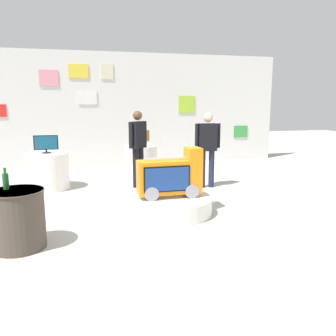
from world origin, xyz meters
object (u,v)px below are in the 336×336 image
Objects in this scene: novelty_firetruck_tv at (171,177)px; side_table_round at (18,219)px; bottle_on_side_table at (6,181)px; shopper_browsing_near_truck at (138,143)px; display_pedestal_center_rear at (141,161)px; tv_on_center_rear at (141,137)px; shopper_browsing_rear at (207,144)px; main_display_pedestal at (169,205)px; display_pedestal_left_rear at (48,171)px; tv_on_left_rear at (46,143)px.

side_table_round is (-2.24, -0.91, -0.22)m from novelty_firetruck_tv.
bottle_on_side_table is 0.16× the size of shopper_browsing_near_truck.
tv_on_center_rear is at bearing -89.27° from display_pedestal_center_rear.
shopper_browsing_near_truck is at bearing -102.97° from display_pedestal_center_rear.
display_pedestal_center_rear is at bearing 77.03° from shopper_browsing_near_truck.
main_display_pedestal is at bearing -128.65° from shopper_browsing_rear.
display_pedestal_left_rear is at bearing 172.04° from shopper_browsing_near_truck.
display_pedestal_left_rear is at bearing 132.79° from main_display_pedestal.
shopper_browsing_near_truck is at bearing 95.32° from main_display_pedestal.
side_table_round is at bearing -157.57° from main_display_pedestal.
display_pedestal_left_rear is (-2.10, 2.27, 0.25)m from main_display_pedestal.
shopper_browsing_near_truck is (-0.24, -1.06, -0.01)m from tv_on_center_rear.
shopper_browsing_near_truck reaches higher than main_display_pedestal.
tv_on_center_rear is (0.04, 3.07, 0.37)m from novelty_firetruck_tv.
display_pedestal_center_rear is 4.59m from bottle_on_side_table.
shopper_browsing_near_truck is (2.15, 2.83, 0.10)m from bottle_on_side_table.
display_pedestal_center_rear is 0.49× the size of shopper_browsing_near_truck.
display_pedestal_left_rear is 1.97× the size of tv_on_center_rear.
display_pedestal_center_rear is 1.80× the size of tv_on_center_rear.
shopper_browsing_rear is at bearing -11.82° from display_pedestal_left_rear.
display_pedestal_center_rear is 2.00m from shopper_browsing_rear.
display_pedestal_left_rear is 1.17× the size of side_table_round.
novelty_firetruck_tv is 2.34× the size of tv_on_center_rear.
shopper_browsing_near_truck is at bearing -7.96° from display_pedestal_left_rear.
shopper_browsing_rear is (3.59, 2.39, 0.08)m from bottle_on_side_table.
shopper_browsing_rear reaches higher than display_pedestal_left_rear.
main_display_pedestal is 2.18m from shopper_browsing_near_truck.
shopper_browsing_rear reaches higher than bottle_on_side_table.
tv_on_left_rear reaches higher than main_display_pedestal.
tv_on_center_rear is (0.00, -0.00, 0.60)m from display_pedestal_center_rear.
tv_on_left_rear reaches higher than display_pedestal_left_rear.
novelty_firetruck_tv is 2.42m from side_table_round.
display_pedestal_left_rear is 3.48m from shopper_browsing_rear.
bottle_on_side_table is 4.32m from shopper_browsing_rear.
main_display_pedestal is 3.08m from display_pedestal_center_rear.
main_display_pedestal is 5.25× the size of bottle_on_side_table.
tv_on_center_rear is at bearing 60.27° from side_table_round.
tv_on_center_rear is 1.09m from shopper_browsing_near_truck.
shopper_browsing_rear reaches higher than tv_on_left_rear.
shopper_browsing_near_truck is (1.92, -0.26, -0.01)m from tv_on_left_rear.
shopper_browsing_rear is at bearing 35.60° from side_table_round.
tv_on_center_rear is at bearing 58.34° from bottle_on_side_table.
main_display_pedestal is at bearing -84.68° from shopper_browsing_near_truck.
bottle_on_side_table is at bearing -94.32° from display_pedestal_left_rear.
side_table_round is (-0.11, -3.18, -0.60)m from tv_on_left_rear.
tv_on_left_rear is 3.24m from side_table_round.
shopper_browsing_near_truck is (-0.24, -1.06, 0.59)m from display_pedestal_center_rear.
bottle_on_side_table is 0.17× the size of shopper_browsing_rear.
display_pedestal_left_rear is 3.14m from bottle_on_side_table.
shopper_browsing_rear is (3.36, -0.70, 0.56)m from display_pedestal_left_rear.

